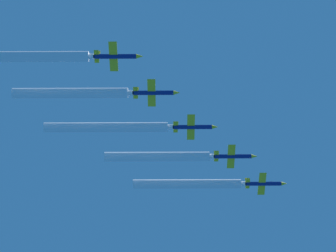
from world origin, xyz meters
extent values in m
cylinder|color=navy|center=(-23.41, 20.06, 161.18)|extent=(1.16, 9.99, 1.16)
cone|color=yellow|center=(-23.41, 25.89, 161.18)|extent=(1.10, 1.68, 1.10)
ellipsoid|color=black|center=(-23.41, 22.25, 161.67)|extent=(0.64, 2.31, 0.52)
cube|color=yellow|center=(-23.41, 19.56, 161.09)|extent=(8.42, 2.00, 0.13)
cube|color=yellow|center=(-23.41, 15.52, 161.18)|extent=(3.58, 1.16, 0.13)
cube|color=yellow|center=(-23.41, 15.61, 162.65)|extent=(0.11, 1.37, 1.79)
cylinder|color=black|center=(-23.41, 14.80, 161.18)|extent=(0.87, 0.63, 0.87)
cylinder|color=navy|center=(-11.62, 10.63, 159.41)|extent=(1.16, 9.99, 1.16)
cone|color=yellow|center=(-11.62, 16.47, 159.41)|extent=(1.10, 1.68, 1.10)
ellipsoid|color=black|center=(-11.62, 12.83, 159.90)|extent=(0.64, 2.31, 0.52)
cube|color=yellow|center=(-11.62, 10.13, 159.32)|extent=(8.42, 2.00, 0.13)
cube|color=yellow|center=(-11.62, 6.10, 159.41)|extent=(3.58, 1.16, 0.13)
cube|color=yellow|center=(-11.62, 6.18, 160.88)|extent=(0.11, 1.37, 1.79)
cylinder|color=black|center=(-11.62, 5.37, 159.41)|extent=(0.87, 0.63, 0.87)
cylinder|color=navy|center=(-0.45, -0.55, 158.28)|extent=(1.16, 9.99, 1.16)
cone|color=yellow|center=(-0.45, 5.29, 158.28)|extent=(1.10, 1.68, 1.10)
ellipsoid|color=black|center=(-0.45, 1.65, 158.77)|extent=(0.64, 2.31, 0.52)
cube|color=yellow|center=(-0.45, -1.05, 158.19)|extent=(8.42, 2.00, 0.13)
cube|color=yellow|center=(-0.45, -5.08, 158.28)|extent=(3.58, 1.16, 0.13)
cube|color=yellow|center=(-0.45, -5.00, 159.75)|extent=(0.11, 1.37, 1.79)
cylinder|color=black|center=(-0.45, -5.81, 158.28)|extent=(0.87, 0.63, 0.87)
cylinder|color=navy|center=(11.80, -10.65, 156.73)|extent=(1.16, 9.99, 1.16)
cone|color=yellow|center=(11.80, -4.81, 156.73)|extent=(1.10, 1.68, 1.10)
ellipsoid|color=black|center=(11.80, -8.45, 157.22)|extent=(0.64, 2.31, 0.52)
cube|color=yellow|center=(11.80, -11.15, 156.64)|extent=(8.42, 2.00, 0.13)
cube|color=yellow|center=(11.80, -15.18, 156.73)|extent=(3.58, 1.16, 0.13)
cube|color=yellow|center=(11.80, -15.10, 158.20)|extent=(0.11, 1.37, 1.79)
cylinder|color=black|center=(11.80, -15.91, 156.73)|extent=(0.87, 0.63, 0.87)
cylinder|color=navy|center=(23.62, -19.58, 155.32)|extent=(1.16, 9.99, 1.16)
cone|color=yellow|center=(23.62, -13.75, 155.32)|extent=(1.10, 1.68, 1.10)
ellipsoid|color=black|center=(23.62, -17.39, 155.82)|extent=(0.64, 2.31, 0.52)
cube|color=yellow|center=(23.62, -20.08, 155.24)|extent=(8.42, 2.00, 0.13)
cube|color=yellow|center=(23.62, -24.12, 155.32)|extent=(3.58, 1.16, 0.13)
cube|color=yellow|center=(23.62, -24.03, 156.80)|extent=(0.11, 1.37, 1.79)
cylinder|color=black|center=(23.62, -24.84, 155.32)|extent=(0.87, 0.63, 0.87)
cylinder|color=white|center=(-23.41, 1.42, 161.18)|extent=(1.35, 26.68, 1.35)
cylinder|color=white|center=(-23.41, -1.78, 161.18)|extent=(2.56, 30.68, 2.56)
cylinder|color=white|center=(-11.62, -7.15, 159.41)|extent=(1.35, 24.96, 1.35)
cylinder|color=white|center=(-11.62, -10.14, 159.41)|extent=(2.56, 28.71, 2.56)
cylinder|color=white|center=(-0.45, -19.99, 158.28)|extent=(1.35, 28.29, 1.35)
cylinder|color=white|center=(-0.45, -23.39, 158.28)|extent=(2.56, 32.54, 2.56)
cylinder|color=white|center=(11.80, -28.58, 156.73)|extent=(1.35, 25.26, 1.35)
cylinder|color=white|center=(11.80, -31.61, 156.73)|extent=(2.56, 29.05, 2.56)
cylinder|color=white|center=(23.62, -37.64, 155.32)|extent=(1.35, 25.51, 1.35)
cylinder|color=white|center=(23.62, -40.70, 155.32)|extent=(2.56, 29.34, 2.56)
camera|label=1|loc=(123.72, -6.59, 1.99)|focal=81.40mm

